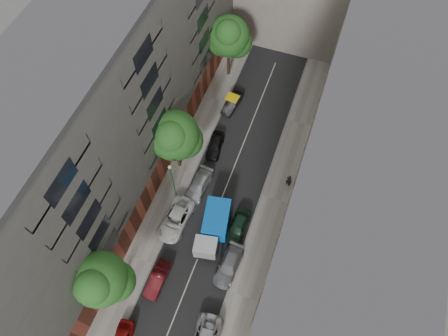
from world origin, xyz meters
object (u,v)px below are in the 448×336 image
at_px(pedestrian, 289,181).
at_px(tarp_truck, 214,228).
at_px(car_left_2, 176,219).
at_px(car_left_4, 215,145).
at_px(car_right_1, 229,266).
at_px(tree_near, 101,281).
at_px(tree_mid, 175,137).
at_px(lamp_post, 172,178).
at_px(car_left_3, 198,186).
at_px(tree_far, 229,38).
at_px(car_left_5, 232,103).
at_px(car_right_2, 238,226).
at_px(car_left_1, 158,279).

bearing_deg(pedestrian, tarp_truck, 76.02).
bearing_deg(car_left_2, car_left_4, 89.34).
distance_m(car_left_4, pedestrian, 9.55).
relative_size(car_left_4, car_right_1, 0.86).
distance_m(tree_near, tree_mid, 15.57).
height_order(tree_near, tree_mid, tree_near).
distance_m(car_left_2, tree_near, 10.95).
xyz_separation_m(car_left_4, lamp_post, (-1.87, -7.27, 3.36)).
bearing_deg(car_right_1, tree_mid, 138.80).
distance_m(car_left_3, pedestrian, 9.95).
xyz_separation_m(car_left_3, car_left_4, (-0.15, 5.65, -0.00)).
bearing_deg(car_left_4, pedestrian, -17.83).
bearing_deg(car_left_2, tree_mid, 112.43).
bearing_deg(tree_far, car_left_4, -78.60).
xyz_separation_m(car_left_3, tree_mid, (-3.06, 1.94, 5.28)).
height_order(car_left_3, car_left_5, car_left_3).
distance_m(car_left_3, car_right_2, 6.37).
xyz_separation_m(tarp_truck, tree_far, (-5.85, 21.39, 4.77)).
bearing_deg(car_left_3, tarp_truck, -46.89).
xyz_separation_m(tarp_truck, car_left_1, (-3.40, -6.53, -0.88)).
bearing_deg(car_right_1, pedestrian, 78.11).
distance_m(car_left_4, tree_near, 20.29).
relative_size(car_left_1, car_left_5, 1.01).
height_order(car_left_2, tree_near, tree_near).
distance_m(car_left_3, car_right_1, 9.46).
bearing_deg(lamp_post, car_left_3, 38.63).
relative_size(tree_near, tree_mid, 1.04).
distance_m(car_right_2, pedestrian, 7.70).
relative_size(car_left_3, pedestrian, 2.41).
bearing_deg(car_left_3, lamp_post, -136.49).
bearing_deg(tree_mid, tarp_truck, -44.09).
distance_m(car_right_2, tree_mid, 11.28).
xyz_separation_m(car_left_5, pedestrian, (9.51, -8.55, 0.47)).
bearing_deg(car_left_2, car_left_3, 83.03).
xyz_separation_m(tree_mid, lamp_post, (1.04, -3.56, -1.92)).
distance_m(lamp_post, pedestrian, 12.78).
height_order(car_left_2, car_left_3, car_left_2).
bearing_deg(pedestrian, car_left_4, 10.24).
xyz_separation_m(tarp_truck, tree_mid, (-6.46, 6.26, 4.42)).
relative_size(car_left_5, car_right_1, 0.85).
bearing_deg(pedestrian, car_left_3, 43.92).
height_order(car_left_4, car_right_2, car_right_2).
bearing_deg(lamp_post, pedestrian, 25.57).
relative_size(car_left_4, tree_mid, 0.45).
bearing_deg(car_left_3, car_left_5, 96.31).
bearing_deg(car_left_5, car_left_4, -81.18).
relative_size(tarp_truck, car_left_1, 1.62).
distance_m(car_left_5, tree_far, 7.71).
height_order(tarp_truck, car_left_3, tarp_truck).
relative_size(car_left_5, tree_mid, 0.44).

